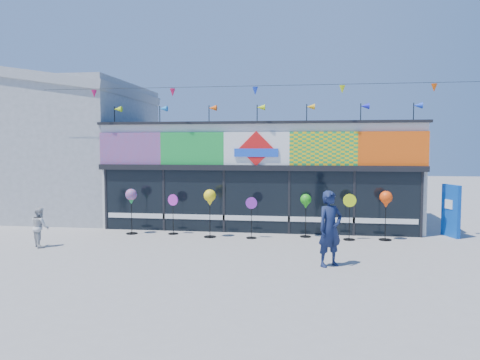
% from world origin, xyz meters
% --- Properties ---
extents(ground, '(80.00, 80.00, 0.00)m').
position_xyz_m(ground, '(0.00, 0.00, 0.00)').
color(ground, gray).
rests_on(ground, ground).
extents(kite_shop, '(16.00, 5.70, 5.31)m').
position_xyz_m(kite_shop, '(0.00, 5.94, 2.05)').
color(kite_shop, silver).
rests_on(kite_shop, ground).
extents(neighbour_building, '(8.18, 7.20, 6.87)m').
position_xyz_m(neighbour_building, '(-10.00, 7.00, 3.20)').
color(neighbour_building, '#AAADAF').
rests_on(neighbour_building, ground).
extents(blue_sign, '(0.43, 0.91, 1.84)m').
position_xyz_m(blue_sign, '(6.85, 3.68, 0.92)').
color(blue_sign, '#0B47AE').
rests_on(blue_sign, ground).
extents(spinner_0, '(0.42, 0.42, 1.64)m').
position_xyz_m(spinner_0, '(-4.46, 2.57, 1.32)').
color(spinner_0, black).
rests_on(spinner_0, ground).
extents(spinner_1, '(0.40, 0.37, 1.45)m').
position_xyz_m(spinner_1, '(-2.95, 2.75, 0.77)').
color(spinner_1, black).
rests_on(spinner_1, ground).
extents(spinner_2, '(0.43, 0.43, 1.68)m').
position_xyz_m(spinner_2, '(-1.51, 2.36, 1.34)').
color(spinner_2, black).
rests_on(spinner_2, ground).
extents(spinner_3, '(0.40, 0.36, 1.43)m').
position_xyz_m(spinner_3, '(-0.05, 2.39, 0.75)').
color(spinner_3, black).
rests_on(spinner_3, ground).
extents(spinner_4, '(0.38, 0.38, 1.52)m').
position_xyz_m(spinner_4, '(1.80, 2.89, 1.22)').
color(spinner_4, black).
rests_on(spinner_4, ground).
extents(spinner_5, '(0.44, 0.40, 1.57)m').
position_xyz_m(spinner_5, '(3.27, 2.56, 0.83)').
color(spinner_5, black).
rests_on(spinner_5, ground).
extents(spinner_6, '(0.42, 0.42, 1.68)m').
position_xyz_m(spinner_6, '(4.48, 2.70, 1.34)').
color(spinner_6, black).
rests_on(spinner_6, ground).
extents(adult_man, '(0.87, 0.82, 2.01)m').
position_xyz_m(adult_man, '(2.46, -1.10, 1.00)').
color(adult_man, '#141E40').
rests_on(adult_man, ground).
extents(child, '(0.70, 0.68, 1.27)m').
position_xyz_m(child, '(-6.50, 0.05, 0.64)').
color(child, silver).
rests_on(child, ground).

